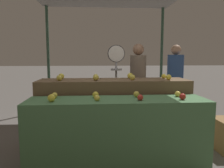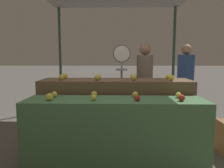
{
  "view_description": "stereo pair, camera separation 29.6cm",
  "coord_description": "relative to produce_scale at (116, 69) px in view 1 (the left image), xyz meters",
  "views": [
    {
      "loc": [
        -0.27,
        -2.64,
        1.39
      ],
      "look_at": [
        -0.05,
        0.3,
        1.02
      ],
      "focal_mm": 35.0,
      "sensor_mm": 36.0,
      "label": 1
    },
    {
      "loc": [
        0.03,
        -2.64,
        1.39
      ],
      "look_at": [
        -0.05,
        0.3,
        1.02
      ],
      "focal_mm": 35.0,
      "sensor_mm": 36.0,
      "label": 2
    }
  ],
  "objects": [
    {
      "name": "apple_front_4",
      "position": [
        -0.89,
        -1.16,
        -0.27
      ],
      "size": [
        0.07,
        0.07,
        0.07
      ],
      "primitive_type": "sphere",
      "color": "yellow",
      "rests_on": "display_counter_front"
    },
    {
      "name": "apple_front_0",
      "position": [
        -0.88,
        -1.37,
        -0.26
      ],
      "size": [
        0.09,
        0.09,
        0.09
      ],
      "primitive_type": "sphere",
      "color": "gold",
      "rests_on": "display_counter_front"
    },
    {
      "name": "apple_back_2",
      "position": [
        0.16,
        -0.78,
        -0.08
      ],
      "size": [
        0.08,
        0.08,
        0.08
      ],
      "primitive_type": "sphere",
      "color": "gold",
      "rests_on": "display_counter_back"
    },
    {
      "name": "apple_front_1",
      "position": [
        -0.36,
        -1.36,
        -0.27
      ],
      "size": [
        0.07,
        0.07,
        0.07
      ],
      "primitive_type": "sphere",
      "color": "yellow",
      "rests_on": "display_counter_front"
    },
    {
      "name": "person_customer_left",
      "position": [
        1.38,
        0.76,
        -0.22
      ],
      "size": [
        0.44,
        0.44,
        1.64
      ],
      "rotation": [
        0.0,
        0.0,
        2.82
      ],
      "color": "#2D2D38",
      "rests_on": "ground_plane"
    },
    {
      "name": "apple_back_6",
      "position": [
        0.17,
        -0.55,
        -0.08
      ],
      "size": [
        0.09,
        0.09,
        0.09
      ],
      "primitive_type": "sphere",
      "color": "gold",
      "rests_on": "display_counter_back"
    },
    {
      "name": "person_vendor_at_scale",
      "position": [
        0.44,
        0.21,
        -0.22
      ],
      "size": [
        0.42,
        0.42,
        1.63
      ],
      "rotation": [
        0.0,
        0.0,
        3.66
      ],
      "color": "#2D2D38",
      "rests_on": "ground_plane"
    },
    {
      "name": "apple_front_3",
      "position": [
        0.68,
        -1.37,
        -0.26
      ],
      "size": [
        0.08,
        0.08,
        0.08
      ],
      "primitive_type": "sphere",
      "color": "#AD281E",
      "rests_on": "display_counter_front"
    },
    {
      "name": "apple_back_7",
      "position": [
        0.7,
        -0.56,
        -0.09
      ],
      "size": [
        0.07,
        0.07,
        0.07
      ],
      "primitive_type": "sphere",
      "color": "gold",
      "rests_on": "display_counter_back"
    },
    {
      "name": "apple_back_1",
      "position": [
        -0.37,
        -0.78,
        -0.08
      ],
      "size": [
        0.09,
        0.09,
        0.09
      ],
      "primitive_type": "sphere",
      "color": "gold",
      "rests_on": "display_counter_back"
    },
    {
      "name": "ground_plane",
      "position": [
        -0.1,
        -1.26,
        -1.17
      ],
      "size": [
        60.0,
        60.0,
        0.0
      ],
      "primitive_type": "plane",
      "color": "#66605B"
    },
    {
      "name": "apple_front_7",
      "position": [
        0.7,
        -1.16,
        -0.27
      ],
      "size": [
        0.07,
        0.07,
        0.07
      ],
      "primitive_type": "sphere",
      "color": "yellow",
      "rests_on": "display_counter_front"
    },
    {
      "name": "apple_back_5",
      "position": [
        -0.37,
        -0.56,
        -0.09
      ],
      "size": [
        0.08,
        0.08,
        0.08
      ],
      "primitive_type": "sphere",
      "color": "gold",
      "rests_on": "display_counter_back"
    },
    {
      "name": "apple_back_4",
      "position": [
        -0.89,
        -0.57,
        -0.08
      ],
      "size": [
        0.09,
        0.09,
        0.09
      ],
      "primitive_type": "sphere",
      "color": "gold",
      "rests_on": "display_counter_back"
    },
    {
      "name": "display_counter_front",
      "position": [
        -0.1,
        -1.26,
        -0.74
      ],
      "size": [
        2.23,
        0.55,
        0.87
      ],
      "primitive_type": "cube",
      "color": "#4C7A4C",
      "rests_on": "ground_plane"
    },
    {
      "name": "apple_front_6",
      "position": [
        0.16,
        -1.15,
        -0.26
      ],
      "size": [
        0.08,
        0.08,
        0.08
      ],
      "primitive_type": "sphere",
      "color": "gold",
      "rests_on": "display_counter_front"
    },
    {
      "name": "apple_back_0",
      "position": [
        -0.88,
        -0.78,
        -0.08
      ],
      "size": [
        0.08,
        0.08,
        0.08
      ],
      "primitive_type": "sphere",
      "color": "gold",
      "rests_on": "display_counter_back"
    },
    {
      "name": "display_counter_back",
      "position": [
        -0.1,
        -0.66,
        -0.65
      ],
      "size": [
        2.23,
        0.55,
        1.05
      ],
      "primitive_type": "cube",
      "color": "brown",
      "rests_on": "ground_plane"
    },
    {
      "name": "apple_back_3",
      "position": [
        0.7,
        -0.78,
        -0.08
      ],
      "size": [
        0.08,
        0.08,
        0.08
      ],
      "primitive_type": "sphere",
      "color": "gold",
      "rests_on": "display_counter_back"
    },
    {
      "name": "apple_front_5",
      "position": [
        -0.37,
        -1.16,
        -0.26
      ],
      "size": [
        0.08,
        0.08,
        0.08
      ],
      "primitive_type": "sphere",
      "color": "gold",
      "rests_on": "display_counter_front"
    },
    {
      "name": "apple_front_2",
      "position": [
        0.16,
        -1.38,
        -0.27
      ],
      "size": [
        0.07,
        0.07,
        0.07
      ],
      "primitive_type": "sphere",
      "color": "#B72D23",
      "rests_on": "display_counter_front"
    },
    {
      "name": "produce_scale",
      "position": [
        0.0,
        0.0,
        0.0
      ],
      "size": [
        0.31,
        0.2,
        1.59
      ],
      "color": "#99999E",
      "rests_on": "ground_plane"
    }
  ]
}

